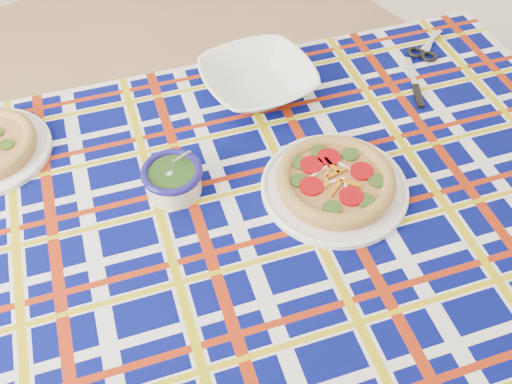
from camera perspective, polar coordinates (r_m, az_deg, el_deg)
floor at (r=2.23m, az=-12.30°, el=-6.64°), size 4.00×4.00×0.00m
dining_table at (r=1.37m, az=0.80°, el=-3.26°), size 1.96×1.55×0.80m
tablecloth at (r=1.34m, az=0.81°, el=-2.58°), size 2.01×1.60×0.11m
main_focaccia_plate at (r=1.31m, az=7.95°, el=1.15°), size 0.47×0.47×0.07m
pesto_bowl at (r=1.31m, az=-8.35°, el=1.45°), size 0.17×0.17×0.08m
serving_bowl at (r=1.56m, az=0.18°, el=11.10°), size 0.35×0.35×0.07m
table_knife at (r=1.69m, az=15.31°, el=11.46°), size 0.16×0.20×0.01m
kitchen_scissors at (r=1.83m, az=17.11°, el=14.24°), size 0.21×0.16×0.02m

